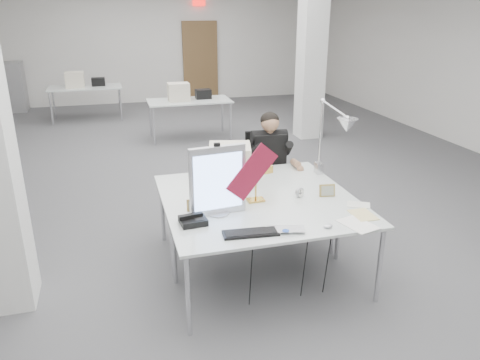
# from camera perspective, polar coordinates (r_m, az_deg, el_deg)

# --- Properties ---
(room_shell) EXTENTS (10.04, 14.04, 3.24)m
(room_shell) POSITION_cam_1_polar(r_m,az_deg,el_deg) (6.29, -3.50, 13.28)
(room_shell) COLOR #474749
(room_shell) RESTS_ON ground
(desk_main) EXTENTS (1.80, 0.90, 0.02)m
(desk_main) POSITION_cam_1_polar(r_m,az_deg,el_deg) (4.09, 4.23, -4.74)
(desk_main) COLOR silver
(desk_main) RESTS_ON room_shell
(desk_second) EXTENTS (1.80, 0.90, 0.02)m
(desk_second) POSITION_cam_1_polar(r_m,az_deg,el_deg) (4.88, 0.68, -0.40)
(desk_second) COLOR silver
(desk_second) RESTS_ON room_shell
(bg_desk_a) EXTENTS (1.60, 0.80, 0.02)m
(bg_desk_a) POSITION_cam_1_polar(r_m,az_deg,el_deg) (9.26, -6.21, 9.57)
(bg_desk_a) COLOR silver
(bg_desk_a) RESTS_ON room_shell
(bg_desk_b) EXTENTS (1.60, 0.80, 0.02)m
(bg_desk_b) POSITION_cam_1_polar(r_m,az_deg,el_deg) (11.32, -18.37, 10.66)
(bg_desk_b) COLOR silver
(bg_desk_b) RESTS_ON room_shell
(filing_cabinet) EXTENTS (0.45, 0.55, 1.20)m
(filing_cabinet) POSITION_cam_1_polar(r_m,az_deg,el_deg) (12.95, -25.73, 10.18)
(filing_cabinet) COLOR gray
(filing_cabinet) RESTS_ON room_shell
(office_chair) EXTENTS (0.56, 0.56, 1.04)m
(office_chair) POSITION_cam_1_polar(r_m,az_deg,el_deg) (5.67, 3.36, 0.19)
(office_chair) COLOR black
(office_chair) RESTS_ON room_shell
(seated_person) EXTENTS (0.54, 0.65, 0.91)m
(seated_person) POSITION_cam_1_polar(r_m,az_deg,el_deg) (5.50, 3.61, 3.74)
(seated_person) COLOR black
(seated_person) RESTS_ON office_chair
(monitor) EXTENTS (0.50, 0.10, 0.62)m
(monitor) POSITION_cam_1_polar(r_m,az_deg,el_deg) (4.03, -2.75, -0.10)
(monitor) COLOR #BCBCC1
(monitor) RESTS_ON desk_main
(pennant) EXTENTS (0.48, 0.04, 0.52)m
(pennant) POSITION_cam_1_polar(r_m,az_deg,el_deg) (4.05, 1.48, 0.95)
(pennant) COLOR maroon
(pennant) RESTS_ON monitor
(keyboard) EXTENTS (0.47, 0.19, 0.02)m
(keyboard) POSITION_cam_1_polar(r_m,az_deg,el_deg) (3.78, 1.34, -6.48)
(keyboard) COLOR black
(keyboard) RESTS_ON desk_main
(laptop) EXTENTS (0.37, 0.28, 0.03)m
(laptop) POSITION_cam_1_polar(r_m,az_deg,el_deg) (3.81, 5.58, -6.39)
(laptop) COLOR #B6B7BC
(laptop) RESTS_ON desk_main
(mouse) EXTENTS (0.10, 0.08, 0.03)m
(mouse) POSITION_cam_1_polar(r_m,az_deg,el_deg) (3.95, 10.68, -5.55)
(mouse) COLOR silver
(mouse) RESTS_ON desk_main
(bankers_lamp) EXTENTS (0.34, 0.19, 0.37)m
(bankers_lamp) POSITION_cam_1_polar(r_m,az_deg,el_deg) (4.35, 1.94, -0.34)
(bankers_lamp) COLOR #BD8B3B
(bankers_lamp) RESTS_ON desk_main
(desk_phone) EXTENTS (0.23, 0.21, 0.05)m
(desk_phone) POSITION_cam_1_polar(r_m,az_deg,el_deg) (3.97, -5.75, -4.96)
(desk_phone) COLOR black
(desk_phone) RESTS_ON desk_main
(picture_frame_left) EXTENTS (0.14, 0.06, 0.11)m
(picture_frame_left) POSITION_cam_1_polar(r_m,az_deg,el_deg) (4.20, -5.59, -3.08)
(picture_frame_left) COLOR #B08C4C
(picture_frame_left) RESTS_ON desk_main
(picture_frame_right) EXTENTS (0.16, 0.06, 0.12)m
(picture_frame_right) POSITION_cam_1_polar(r_m,az_deg,el_deg) (4.57, 10.57, -1.26)
(picture_frame_right) COLOR #A18845
(picture_frame_right) RESTS_ON desk_main
(desk_clock) EXTENTS (0.10, 0.06, 0.09)m
(desk_clock) POSITION_cam_1_polar(r_m,az_deg,el_deg) (4.52, 7.26, -1.47)
(desk_clock) COLOR #A8A8AD
(desk_clock) RESTS_ON desk_main
(paper_stack_a) EXTENTS (0.29, 0.36, 0.01)m
(paper_stack_a) POSITION_cam_1_polar(r_m,az_deg,el_deg) (4.07, 14.15, -5.26)
(paper_stack_a) COLOR white
(paper_stack_a) RESTS_ON desk_main
(paper_stack_b) EXTENTS (0.18, 0.25, 0.01)m
(paper_stack_b) POSITION_cam_1_polar(r_m,az_deg,el_deg) (4.25, 14.77, -4.13)
(paper_stack_b) COLOR #D7C380
(paper_stack_b) RESTS_ON desk_main
(paper_stack_c) EXTENTS (0.25, 0.23, 0.01)m
(paper_stack_c) POSITION_cam_1_polar(r_m,az_deg,el_deg) (4.45, 14.25, -2.95)
(paper_stack_c) COLOR beige
(paper_stack_c) RESTS_ON desk_main
(beige_monitor) EXTENTS (0.50, 0.49, 0.40)m
(beige_monitor) POSITION_cam_1_polar(r_m,az_deg,el_deg) (4.81, -1.24, 1.95)
(beige_monitor) COLOR beige
(beige_monitor) RESTS_ON desk_second
(architect_lamp) EXTENTS (0.26, 0.65, 0.82)m
(architect_lamp) POSITION_cam_1_polar(r_m,az_deg,el_deg) (4.86, 11.03, 4.39)
(architect_lamp) COLOR silver
(architect_lamp) RESTS_ON desk_second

